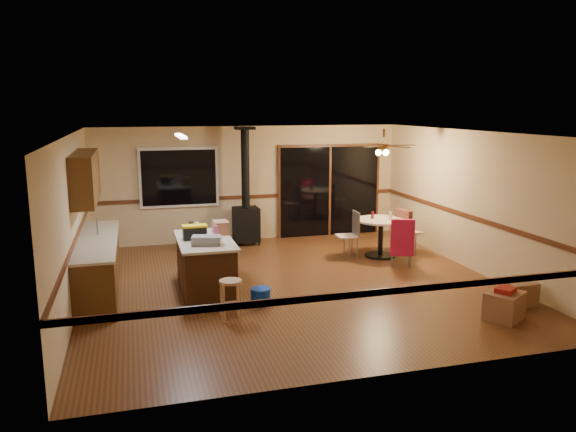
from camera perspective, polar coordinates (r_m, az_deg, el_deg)
name	(u,v)px	position (r m, az deg, el deg)	size (l,w,h in m)	color
floor	(293,284)	(9.80, 0.48, -6.94)	(7.00, 7.00, 0.00)	#5B3319
ceiling	(293,133)	(9.33, 0.50, 8.43)	(7.00, 7.00, 0.00)	silver
wall_back	(250,184)	(12.84, -3.85, 3.31)	(7.00, 7.00, 0.00)	tan
wall_front	(381,267)	(6.28, 9.41, -5.09)	(7.00, 7.00, 0.00)	tan
wall_left	(73,222)	(9.16, -21.04, -0.56)	(7.00, 7.00, 0.00)	tan
wall_right	(474,201)	(10.96, 18.36, 1.43)	(7.00, 7.00, 0.00)	tan
chair_rail	(293,228)	(9.54, 0.48, -1.22)	(7.00, 7.00, 0.08)	#4F2613
window	(179,177)	(12.54, -11.01, 3.86)	(1.72, 0.10, 1.32)	black
sliding_door	(329,191)	(13.34, 4.23, 2.51)	(2.52, 0.10, 2.10)	black
lower_cabinets	(99,266)	(9.82, -18.69, -4.88)	(0.60, 3.00, 0.86)	#553315
countertop	(97,240)	(9.71, -18.85, -2.32)	(0.64, 3.04, 0.04)	#BDAC92
upper_cabinets	(85,177)	(9.75, -19.90, 3.75)	(0.35, 2.00, 0.80)	#553315
kitchen_island	(205,266)	(9.38, -8.39, -5.00)	(0.88, 1.68, 0.90)	#341C0D
wood_stove	(246,212)	(12.45, -4.29, 0.40)	(0.55, 0.50, 2.52)	black
ceiling_fan	(383,148)	(11.34, 9.68, 6.79)	(0.24, 0.24, 0.55)	brown
fluorescent_strip	(181,136)	(9.30, -10.85, 7.98)	(0.10, 1.20, 0.04)	white
toolbox_grey	(207,240)	(8.88, -8.28, -2.47)	(0.45, 0.25, 0.14)	slate
toolbox_black	(195,233)	(9.26, -9.46, -1.72)	(0.37, 0.20, 0.21)	black
toolbox_yellow_lid	(194,226)	(9.24, -9.48, -1.01)	(0.40, 0.21, 0.03)	gold
box_on_island	(221,227)	(9.60, -6.84, -1.16)	(0.24, 0.33, 0.22)	brown
bottle_dark	(191,230)	(9.40, -9.82, -1.36)	(0.08, 0.08, 0.26)	black
bottle_pink	(216,232)	(9.30, -7.33, -1.60)	(0.07, 0.07, 0.21)	#D84C8C
bottle_white	(197,228)	(9.71, -9.20, -1.18)	(0.06, 0.06, 0.19)	white
bar_stool	(231,300)	(8.21, -5.84, -8.47)	(0.32, 0.32, 0.59)	tan
blue_bucket	(261,296)	(8.82, -2.79, -8.15)	(0.31, 0.31, 0.26)	#0B35A4
dining_table	(381,231)	(11.59, 9.41, -1.51)	(1.00, 1.00, 0.78)	black
glass_red	(372,215)	(11.55, 8.58, 0.11)	(0.06, 0.06, 0.16)	#590C14
glass_cream	(391,216)	(11.55, 10.37, 0.04)	(0.06, 0.06, 0.15)	beige
chair_left	(352,229)	(11.42, 6.51, -1.33)	(0.43, 0.42, 0.51)	#C6A793
chair_near	(402,237)	(10.83, 11.53, -2.14)	(0.55, 0.58, 0.70)	#C6A793
chair_right	(404,226)	(11.81, 11.70, -1.05)	(0.55, 0.52, 0.70)	#C6A793
box_under_window	(191,241)	(12.24, -9.85, -2.51)	(0.47, 0.38, 0.38)	brown
box_corner_a	(504,306)	(8.78, 21.12, -8.50)	(0.53, 0.44, 0.40)	brown
box_corner_b	(519,293)	(9.48, 22.39, -7.26)	(0.46, 0.39, 0.37)	brown
box_small_red	(506,290)	(8.71, 21.23, -7.02)	(0.27, 0.23, 0.07)	maroon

